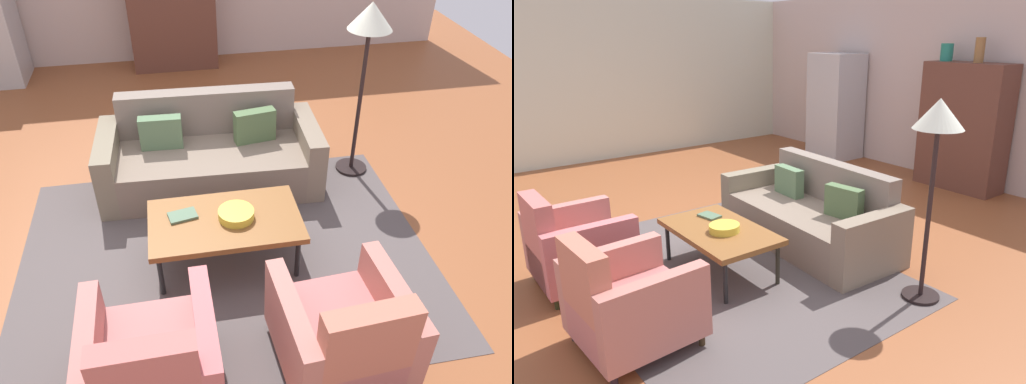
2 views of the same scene
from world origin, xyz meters
TOP-DOWN VIEW (x-y plane):
  - ground_plane at (0.00, 0.00)m, footprint 10.88×10.88m
  - area_rug at (0.53, -0.58)m, footprint 3.40×2.60m
  - couch at (0.54, 0.55)m, footprint 2.13×0.98m
  - coffee_table at (0.53, -0.63)m, footprint 1.20×0.70m
  - armchair_left at (-0.06, -1.80)m, footprint 0.81×0.81m
  - armchair_right at (1.14, -1.80)m, footprint 0.85×0.85m
  - fruit_bowl at (0.62, -0.63)m, footprint 0.28×0.28m
  - book_stack at (0.21, -0.55)m, footprint 0.24×0.18m
  - cabinet at (0.36, 3.61)m, footprint 1.20×0.51m
  - floor_lamp at (2.01, 0.48)m, footprint 0.40×0.40m

SIDE VIEW (x-z plane):
  - ground_plane at x=0.00m, z-range 0.00..0.00m
  - area_rug at x=0.53m, z-range 0.00..0.01m
  - couch at x=0.54m, z-range -0.14..0.72m
  - armchair_left at x=-0.06m, z-range -0.10..0.78m
  - armchair_right at x=1.14m, z-range -0.10..0.78m
  - coffee_table at x=0.53m, z-range 0.18..0.63m
  - book_stack at x=0.21m, z-range 0.44..0.47m
  - fruit_bowl at x=0.62m, z-range 0.44..0.51m
  - cabinet at x=0.36m, z-range 0.00..1.80m
  - floor_lamp at x=2.01m, z-range 0.58..2.30m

